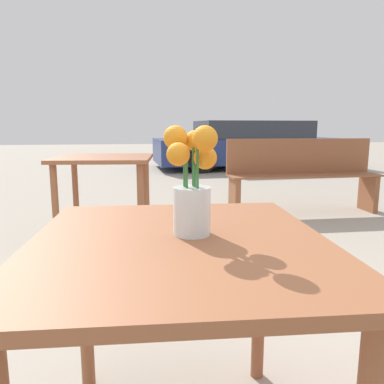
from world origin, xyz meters
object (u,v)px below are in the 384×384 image
(bench_near, at_px, (301,172))
(parked_car, at_px, (251,145))
(table_back, at_px, (104,173))
(table_front, at_px, (179,274))
(flower_vase, at_px, (192,188))

(bench_near, relative_size, parked_car, 0.38)
(parked_car, bearing_deg, table_back, -118.29)
(table_front, height_order, parked_car, parked_car)
(flower_vase, bearing_deg, table_back, 100.63)
(table_front, relative_size, bench_near, 0.52)
(table_front, relative_size, table_back, 1.12)
(flower_vase, bearing_deg, bench_near, 60.12)
(table_front, xyz_separation_m, table_back, (-0.35, 2.12, 0.02))
(table_front, xyz_separation_m, bench_near, (1.81, 3.11, -0.13))
(table_front, height_order, flower_vase, flower_vase)
(parked_car, bearing_deg, bench_near, -100.68)
(flower_vase, xyz_separation_m, table_back, (-0.39, 2.08, -0.21))
(table_front, distance_m, flower_vase, 0.24)
(table_back, bearing_deg, parked_car, 61.71)
(table_front, distance_m, bench_near, 3.60)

